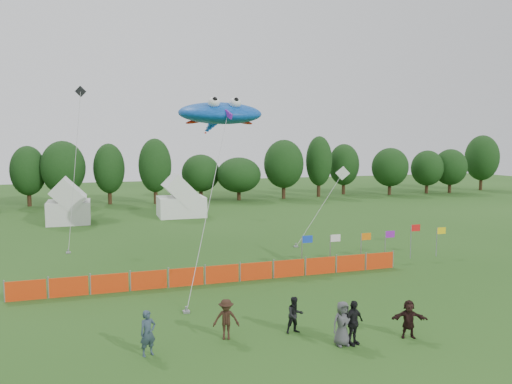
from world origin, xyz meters
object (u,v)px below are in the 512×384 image
object	(u,v)px
tent_right	(181,200)
spectator_c	(226,319)
tent_left	(69,205)
spectator_e	(343,324)
spectator_a	(148,333)
spectator_d	(353,323)
stingray_kite	(219,114)
spectator_b	(295,315)
barrier_fence	(222,274)
spectator_f	(409,319)

from	to	relation	value
tent_right	spectator_c	distance (m)	32.95
tent_left	spectator_e	size ratio (longest dim) A/B	2.29
tent_left	spectator_a	distance (m)	32.67
spectator_a	spectator_e	xyz separation A→B (m)	(7.24, -1.37, 0.02)
spectator_d	stingray_kite	size ratio (longest dim) A/B	0.08
spectator_a	spectator_b	world-z (taller)	spectator_a
tent_right	spectator_e	xyz separation A→B (m)	(0.55, -34.71, -0.85)
spectator_e	barrier_fence	bearing A→B (deg)	103.49
tent_right	spectator_e	distance (m)	34.72
barrier_fence	spectator_c	size ratio (longest dim) A/B	13.43
spectator_e	tent_right	bearing A→B (deg)	90.59
spectator_a	barrier_fence	bearing A→B (deg)	40.25
spectator_c	spectator_e	size ratio (longest dim) A/B	0.94
tent_right	stingray_kite	size ratio (longest dim) A/B	0.23
barrier_fence	spectator_f	bearing A→B (deg)	-61.81
spectator_e	stingray_kite	xyz separation A→B (m)	(-0.24, 18.83, 8.94)
tent_left	spectator_d	world-z (taller)	tent_left
barrier_fence	spectator_d	world-z (taller)	spectator_d
tent_right	spectator_a	distance (m)	34.02
spectator_c	spectator_e	xyz separation A→B (m)	(4.12, -1.96, 0.05)
tent_right	spectator_b	bearing A→B (deg)	-91.26
spectator_b	spectator_d	world-z (taller)	spectator_d
spectator_a	stingray_kite	bearing A→B (deg)	48.68
spectator_a	spectator_b	xyz separation A→B (m)	(5.97, 0.35, -0.09)
tent_left	spectator_f	world-z (taller)	tent_left
tent_right	spectator_d	distance (m)	34.79
spectator_b	spectator_d	distance (m)	2.46
spectator_a	tent_right	bearing A→B (deg)	59.16
spectator_a	spectator_f	size ratio (longest dim) A/B	1.10
stingray_kite	spectator_d	bearing A→B (deg)	-87.97
tent_left	spectator_d	distance (m)	35.85
spectator_b	spectator_e	distance (m)	2.14
barrier_fence	spectator_e	bearing A→B (deg)	-76.19
spectator_d	spectator_e	bearing A→B (deg)	153.15
spectator_a	spectator_d	world-z (taller)	spectator_d
spectator_d	stingray_kite	distance (m)	20.91
tent_right	spectator_d	size ratio (longest dim) A/B	2.75
tent_right	stingray_kite	xyz separation A→B (m)	(0.31, -15.87, 8.09)
stingray_kite	tent_left	bearing A→B (deg)	126.98
spectator_d	stingray_kite	bearing A→B (deg)	73.64
tent_left	barrier_fence	world-z (taller)	tent_left
tent_left	spectator_a	xyz separation A→B (m)	(4.23, -32.38, -0.92)
tent_left	spectator_c	size ratio (longest dim) A/B	2.44
spectator_a	spectator_d	distance (m)	7.80
tent_left	stingray_kite	bearing A→B (deg)	-53.02
tent_left	spectator_a	size ratio (longest dim) A/B	2.34
spectator_f	stingray_kite	world-z (taller)	stingray_kite
tent_right	stingray_kite	world-z (taller)	stingray_kite
tent_right	barrier_fence	bearing A→B (deg)	-94.19
spectator_e	stingray_kite	world-z (taller)	stingray_kite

